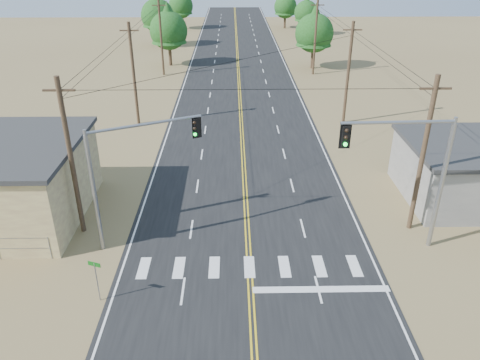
{
  "coord_description": "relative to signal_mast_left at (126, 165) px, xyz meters",
  "views": [
    {
      "loc": [
        -0.9,
        -13.47,
        16.43
      ],
      "look_at": [
        -0.47,
        12.09,
        3.5
      ],
      "focal_mm": 35.0,
      "sensor_mm": 36.0,
      "label": 1
    }
  ],
  "objects": [
    {
      "name": "tree_left_near",
      "position": [
        -3.18,
        46.92,
        0.46
      ],
      "size": [
        5.54,
        5.54,
        9.23
      ],
      "color": "#3F2D1E",
      "rests_on": "ground"
    },
    {
      "name": "tree_left_mid",
      "position": [
        -6.89,
        61.83,
        0.63
      ],
      "size": [
        5.71,
        5.71,
        9.51
      ],
      "color": "#3F2D1E",
      "rests_on": "ground"
    },
    {
      "name": "tree_right_mid",
      "position": [
        20.84,
        72.79,
        -0.42
      ],
      "size": [
        4.68,
        4.68,
        7.8
      ],
      "color": "#3F2D1E",
      "rests_on": "ground"
    },
    {
      "name": "tree_left_far",
      "position": [
        -4.69,
        81.01,
        0.04
      ],
      "size": [
        5.13,
        5.13,
        8.56
      ],
      "color": "#3F2D1E",
      "rests_on": "ground"
    },
    {
      "name": "street_sign",
      "position": [
        -0.8,
        -5.43,
        -3.58
      ],
      "size": [
        0.68,
        0.27,
        2.4
      ],
      "rotation": [
        0.0,
        0.0,
        -0.35
      ],
      "color": "gray",
      "rests_on": "ground"
    },
    {
      "name": "tree_right_near",
      "position": [
        17.92,
        44.7,
        0.4
      ],
      "size": [
        5.48,
        5.48,
        9.14
      ],
      "color": "#3F2D1E",
      "rests_on": "ground"
    },
    {
      "name": "utility_pole_right_far",
      "position": [
        17.5,
        41.19,
        -0.07
      ],
      "size": [
        1.8,
        0.3,
        10.0
      ],
      "color": "#4C3826",
      "rests_on": "ground"
    },
    {
      "name": "signal_mast_left",
      "position": [
        0.0,
        0.0,
        0.0
      ],
      "size": [
        6.18,
        2.99,
        7.62
      ],
      "rotation": [
        0.0,
        0.0,
        0.43
      ],
      "color": "gray",
      "rests_on": "ground"
    },
    {
      "name": "utility_pole_left_mid",
      "position": [
        -3.5,
        21.19,
        -0.07
      ],
      "size": [
        1.8,
        0.3,
        10.0
      ],
      "color": "#4C3826",
      "rests_on": "ground"
    },
    {
      "name": "signal_mast_right",
      "position": [
        16.22,
        -0.89,
        0.32
      ],
      "size": [
        6.34,
        0.66,
        8.2
      ],
      "rotation": [
        0.0,
        0.0,
        0.04
      ],
      "color": "gray",
      "rests_on": "ground"
    },
    {
      "name": "utility_pole_right_near",
      "position": [
        17.5,
        1.19,
        -0.07
      ],
      "size": [
        1.8,
        0.3,
        10.0
      ],
      "color": "#4C3826",
      "rests_on": "ground"
    },
    {
      "name": "utility_pole_right_mid",
      "position": [
        17.5,
        21.19,
        -0.07
      ],
      "size": [
        1.8,
        0.3,
        10.0
      ],
      "color": "#4C3826",
      "rests_on": "ground"
    },
    {
      "name": "utility_pole_left_far",
      "position": [
        -3.5,
        41.19,
        -0.07
      ],
      "size": [
        1.8,
        0.3,
        10.0
      ],
      "color": "#4C3826",
      "rests_on": "ground"
    },
    {
      "name": "tree_right_far",
      "position": [
        17.64,
        81.59,
        -0.28
      ],
      "size": [
        4.81,
        4.81,
        8.02
      ],
      "color": "#3F2D1E",
      "rests_on": "ground"
    },
    {
      "name": "utility_pole_left_near",
      "position": [
        -3.5,
        1.19,
        -0.07
      ],
      "size": [
        1.8,
        0.3,
        10.0
      ],
      "color": "#4C3826",
      "rests_on": "ground"
    },
    {
      "name": "road",
      "position": [
        7.0,
        19.19,
        -5.18
      ],
      "size": [
        15.0,
        200.0,
        0.02
      ],
      "primitive_type": "cube",
      "color": "black",
      "rests_on": "ground"
    }
  ]
}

